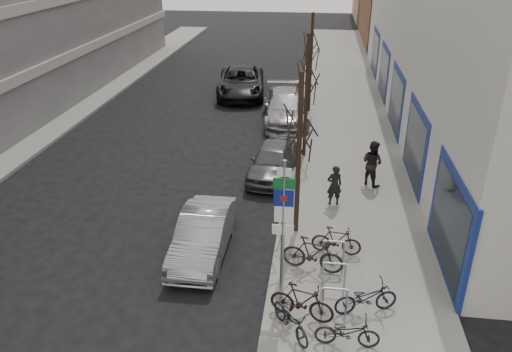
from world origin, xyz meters
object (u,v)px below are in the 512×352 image
(tree_near, at_px, (300,117))
(meter_front, at_px, (282,217))
(bike_far_curb, at_px, (348,330))
(parked_car_front, at_px, (203,234))
(pedestrian_far, at_px, (372,163))
(bike_mid_curb, at_px, (366,295))
(lane_car, at_px, (241,82))
(meter_back, at_px, (299,111))
(bike_near_left, at_px, (291,317))
(tree_far, at_px, (312,40))
(meter_mid, at_px, (292,151))
(pedestrian_near, at_px, (334,185))
(tree_mid, at_px, (308,68))
(bike_mid_inner, at_px, (313,254))
(bike_rack, at_px, (334,272))
(bike_near_right, at_px, (302,301))
(bike_far_inner, at_px, (336,240))
(parked_car_back, at_px, (286,107))
(parked_car_mid, at_px, (273,161))
(highway_sign_pole, at_px, (283,224))

(tree_near, relative_size, meter_front, 4.33)
(meter_front, distance_m, bike_far_curb, 4.98)
(parked_car_front, relative_size, pedestrian_far, 2.24)
(bike_mid_curb, relative_size, pedestrian_far, 0.92)
(lane_car, relative_size, pedestrian_far, 3.30)
(meter_back, height_order, bike_near_left, meter_back)
(meter_front, height_order, meter_back, same)
(tree_far, xyz_separation_m, meter_mid, (-0.45, -8.00, -3.19))
(meter_back, relative_size, pedestrian_near, 0.83)
(meter_front, relative_size, bike_near_left, 0.80)
(meter_mid, height_order, lane_car, lane_car)
(tree_mid, distance_m, bike_mid_inner, 9.31)
(tree_far, xyz_separation_m, meter_front, (-0.45, -13.50, -3.19))
(bike_rack, bearing_deg, bike_near_right, -121.49)
(tree_near, relative_size, tree_far, 1.00)
(pedestrian_near, bearing_deg, bike_far_inner, 76.27)
(meter_back, distance_m, bike_far_curb, 15.70)
(meter_mid, xyz_separation_m, bike_near_right, (0.83, -9.24, -0.25))
(lane_car, bearing_deg, bike_mid_curb, -79.12)
(tree_near, height_order, bike_far_curb, tree_near)
(tree_near, relative_size, tree_mid, 1.00)
(bike_rack, height_order, meter_front, meter_front)
(bike_rack, xyz_separation_m, meter_front, (-1.65, 2.40, 0.26))
(bike_far_inner, bearing_deg, parked_car_back, 18.28)
(parked_car_front, xyz_separation_m, parked_car_mid, (1.60, 5.92, 0.02))
(tree_mid, relative_size, bike_near_left, 3.48)
(bike_mid_curb, bearing_deg, highway_sign_pole, 64.18)
(meter_mid, bearing_deg, bike_mid_inner, -81.65)
(bike_rack, bearing_deg, bike_far_inner, 86.82)
(parked_car_front, distance_m, lane_car, 17.67)
(bike_near_left, relative_size, lane_car, 0.26)
(bike_rack, distance_m, meter_front, 2.92)
(tree_mid, bearing_deg, bike_near_left, -89.27)
(tree_far, distance_m, meter_mid, 8.62)
(parked_car_back, bearing_deg, bike_mid_curb, -84.69)
(bike_mid_curb, bearing_deg, parked_car_mid, 2.86)
(meter_front, xyz_separation_m, lane_car, (-3.90, 16.61, -0.07))
(parked_car_back, bearing_deg, meter_back, -54.84)
(highway_sign_pole, relative_size, bike_mid_inner, 2.30)
(tree_mid, relative_size, bike_mid_curb, 3.23)
(tree_mid, height_order, tree_far, same)
(bike_near_left, relative_size, bike_near_right, 0.93)
(bike_far_inner, relative_size, parked_car_back, 0.27)
(tree_far, relative_size, meter_back, 4.33)
(highway_sign_pole, relative_size, parked_car_front, 1.02)
(parked_car_front, bearing_deg, bike_mid_curb, -25.83)
(bike_mid_inner, bearing_deg, pedestrian_far, -7.83)
(tree_mid, height_order, parked_car_mid, tree_mid)
(bike_near_left, bearing_deg, tree_far, 55.61)
(bike_mid_curb, distance_m, parked_car_front, 5.33)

